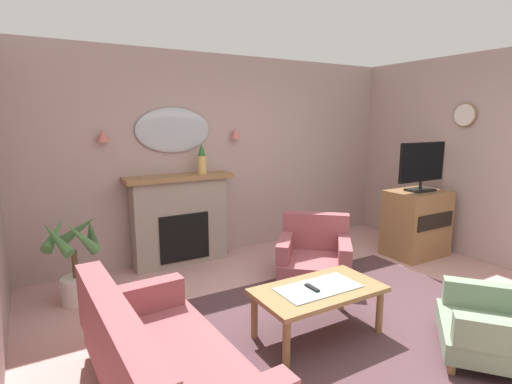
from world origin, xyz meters
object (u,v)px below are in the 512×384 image
coffee_table (318,294)px  wall_mirror (174,130)px  wall_sconce_right (236,133)px  wall_sconce_left (103,136)px  tv_remote (312,288)px  armchair_beside_couch (512,324)px  tv_cabinet (416,223)px  fireplace (181,221)px  potted_plant_corner_palm (75,261)px  tv_flatscreen (422,165)px  floral_couch (157,360)px  mantel_vase_centre (202,159)px  armchair_by_coffee_table (315,251)px  wall_clock (465,115)px

coffee_table → wall_mirror: bearing=99.9°
wall_sconce_right → coffee_table: (-0.43, -2.35, -1.28)m
wall_sconce_left → tv_remote: bearing=-62.8°
armchair_beside_couch → tv_cabinet: bearing=54.4°
fireplace → armchair_beside_couch: bearing=-65.8°
armchair_beside_couch → potted_plant_corner_palm: bearing=135.3°
armchair_beside_couch → tv_flatscreen: tv_flatscreen is taller
floral_couch → tv_flatscreen: tv_flatscreen is taller
wall_sconce_left → wall_mirror: bearing=3.4°
wall_sconce_left → potted_plant_corner_palm: 1.44m
tv_remote → floral_couch: floral_couch is taller
mantel_vase_centre → potted_plant_corner_palm: (-1.60, -0.50, -0.89)m
tv_remote → tv_flatscreen: bearing=20.0°
wall_sconce_left → potted_plant_corner_palm: wall_sconce_left is taller
wall_sconce_right → armchair_by_coffee_table: wall_sconce_right is taller
armchair_by_coffee_table → potted_plant_corner_palm: bearing=165.5°
fireplace → wall_mirror: 1.15m
wall_clock → floral_couch: 4.76m
mantel_vase_centre → floral_couch: 2.89m
tv_cabinet → tv_flatscreen: bearing=-90.0°
tv_flatscreen → wall_sconce_right: bearing=145.1°
wall_clock → tv_flatscreen: bearing=158.3°
coffee_table → armchair_by_coffee_table: bearing=52.7°
mantel_vase_centre → tv_flatscreen: tv_flatscreen is taller
wall_sconce_left → armchair_beside_couch: size_ratio=0.12×
fireplace → tv_remote: fireplace is taller
tv_cabinet → tv_flatscreen: (-0.00, -0.02, 0.80)m
mantel_vase_centre → tv_cabinet: size_ratio=0.43×
mantel_vase_centre → tv_cabinet: (2.59, -1.28, -0.89)m
wall_sconce_left → tv_flatscreen: (3.74, -1.42, -0.41)m
mantel_vase_centre → potted_plant_corner_palm: size_ratio=0.42×
wall_clock → wall_mirror: bearing=153.8°
fireplace → tv_flatscreen: size_ratio=1.62×
tv_flatscreen → potted_plant_corner_palm: 4.34m
armchair_beside_couch → armchair_by_coffee_table: same height
wall_clock → armchair_by_coffee_table: wall_clock is taller
wall_clock → armchair_by_coffee_table: size_ratio=0.27×
armchair_by_coffee_table → potted_plant_corner_palm: size_ratio=1.23×
coffee_table → tv_cabinet: (2.47, 0.95, 0.07)m
wall_sconce_left → coffee_table: (1.27, -2.35, -1.28)m
floral_couch → wall_clock: bearing=11.0°
tv_flatscreen → wall_mirror: bearing=153.0°
armchair_by_coffee_table → mantel_vase_centre: bearing=128.7°
tv_flatscreen → coffee_table: bearing=-159.5°
wall_mirror → armchair_by_coffee_table: 2.29m
armchair_beside_couch → tv_cabinet: (1.41, 1.97, 0.15)m
wall_sconce_right → armchair_beside_couch: wall_sconce_right is taller
wall_mirror → potted_plant_corner_palm: size_ratio=1.03×
floral_couch → armchair_by_coffee_table: bearing=28.1°
mantel_vase_centre → coffee_table: 2.43m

